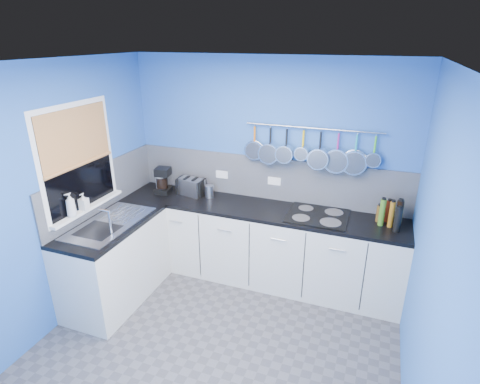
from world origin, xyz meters
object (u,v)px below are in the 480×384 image
Objects in this scene: coffee_maker at (163,181)px; hob at (318,215)px; canister at (209,191)px; soap_bottle_a at (71,205)px; toaster at (191,186)px; paper_towel at (161,181)px; soap_bottle_b at (84,201)px.

coffee_maker reaches higher than hob.
canister is 0.23× the size of hob.
coffee_maker reaches higher than canister.
soap_bottle_a is at bearing -152.34° from hob.
toaster is 0.24m from canister.
toaster reaches higher than hob.
coffee_maker is (0.31, 1.16, -0.11)m from soap_bottle_a.
coffee_maker is at bearing 179.67° from hob.
coffee_maker is 0.59m from canister.
coffee_maker reaches higher than paper_towel.
soap_bottle_a is 0.84× the size of paper_towel.
soap_bottle_b is 1.04m from coffee_maker.
soap_bottle_b is at bearing 90.00° from soap_bottle_a.
canister is at bearing -1.49° from coffee_maker.
paper_towel is (0.28, 0.99, -0.09)m from soap_bottle_b.
soap_bottle_a reaches higher than coffee_maker.
paper_towel is at bearing -173.99° from canister.
hob is (1.90, -0.02, -0.14)m from paper_towel.
coffee_maker is at bearing -155.48° from toaster.
soap_bottle_b is 1.25m from toaster.
coffee_maker reaches higher than toaster.
canister is (0.61, 0.06, -0.07)m from paper_towel.
hob is (2.19, 1.15, -0.26)m from soap_bottle_a.
paper_towel reaches higher than hob.
soap_bottle_a reaches higher than soap_bottle_b.
canister is (0.89, 1.06, -0.16)m from soap_bottle_b.
soap_bottle_a reaches higher than toaster.
hob is at bearing -3.57° from canister.
soap_bottle_a is 1.20m from coffee_maker.
canister is at bearing 6.01° from paper_towel.
soap_bottle_b reaches higher than canister.
canister is at bearing 12.96° from toaster.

